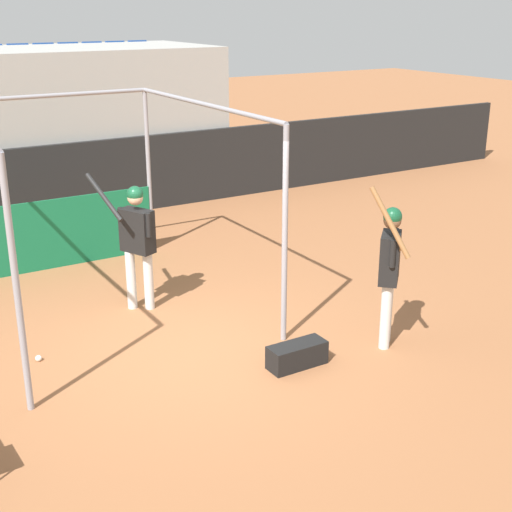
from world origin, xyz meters
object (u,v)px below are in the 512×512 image
object	(u,v)px
player_batter	(136,236)
baseball	(38,358)
equipment_bag	(297,355)
player_waiting	(390,264)

from	to	relation	value
player_batter	baseball	distance (m)	2.09
baseball	equipment_bag	bearing A→B (deg)	-33.55
equipment_bag	baseball	bearing A→B (deg)	146.45
player_waiting	equipment_bag	distance (m)	1.55
player_waiting	equipment_bag	bearing A→B (deg)	-49.57
player_waiting	baseball	world-z (taller)	player_waiting
player_batter	baseball	world-z (taller)	player_batter
player_batter	equipment_bag	xyz separation A→B (m)	(0.90, -2.51, -0.91)
player_waiting	equipment_bag	size ratio (longest dim) A/B	2.94
equipment_bag	player_batter	bearing A→B (deg)	109.76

